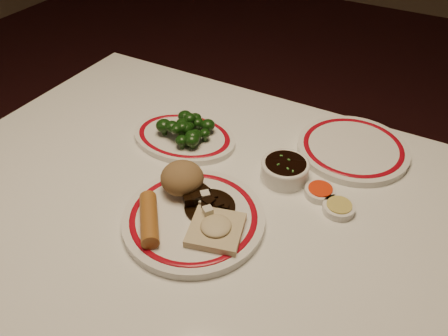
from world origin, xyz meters
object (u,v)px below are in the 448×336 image
Objects in this scene: main_plate at (194,218)px; spring_roll at (149,219)px; rice_mound at (182,178)px; fried_wonton at (216,229)px; dining_table at (199,228)px; stirfry_heap at (208,203)px; soy_bowl at (285,170)px; broccoli_pile at (187,128)px; broccoli_plate at (184,137)px.

spring_roll reaches higher than main_plate.
fried_wonton is at bearing -30.25° from rice_mound.
rice_mound is at bearing -163.31° from dining_table.
main_plate is 2.46× the size of spring_roll.
stirfry_heap is (0.07, -0.02, -0.02)m from rice_mound.
rice_mound is at bearing 138.22° from main_plate.
broccoli_pile is at bearing 178.09° from soy_bowl.
main_plate is 0.09m from spring_roll.
broccoli_plate is at bearing 72.06° from spring_roll.
rice_mound is 0.22m from soy_bowl.
rice_mound is at bearing 149.75° from fried_wonton.
main_plate is at bearing -54.43° from broccoli_pile.
spring_roll is at bearing -90.22° from rice_mound.
broccoli_pile reaches higher than stirfry_heap.
spring_roll is 0.31m from soy_bowl.
rice_mound reaches higher than main_plate.
broccoli_pile is (-0.15, 0.22, 0.03)m from main_plate.
dining_table is 0.12m from main_plate.
soy_bowl is at bearing 48.22° from dining_table.
stirfry_heap is at bearing 15.09° from spring_roll.
main_plate is 0.27m from broccoli_pile.
fried_wonton is 0.23m from soy_bowl.
broccoli_pile is at bearing 132.41° from stirfry_heap.
rice_mound is 0.20m from broccoli_plate.
broccoli_plate is at bearing 177.90° from soy_bowl.
dining_table is at bearing 115.47° from main_plate.
soy_bowl reaches higher than dining_table.
main_plate is 2.53× the size of fried_wonton.
main_plate is at bearing -52.92° from broccoli_plate.
broccoli_pile is at bearing 125.57° from main_plate.
soy_bowl is at bearing 62.24° from stirfry_heap.
rice_mound is at bearing -135.92° from soy_bowl.
stirfry_heap is at bearing -13.97° from rice_mound.
spring_roll reaches higher than fried_wonton.
dining_table is at bearing 16.69° from rice_mound.
dining_table is 4.02× the size of main_plate.
broccoli_plate is at bearing 122.62° from rice_mound.
broccoli_plate is at bearing 133.85° from stirfry_heap.
broccoli_plate is at bearing 130.88° from dining_table.
stirfry_heap reaches higher than main_plate.
broccoli_pile is (0.01, -0.00, 0.03)m from broccoli_plate.
broccoli_plate is at bearing 172.99° from broccoli_pile.
rice_mound reaches higher than spring_roll.
broccoli_plate is 0.27m from soy_bowl.
stirfry_heap is at bearing -117.76° from soy_bowl.
broccoli_plate is (-0.22, 0.23, -0.02)m from fried_wonton.
broccoli_pile is (-0.10, 0.28, 0.01)m from spring_roll.
stirfry_heap reaches higher than soy_bowl.
rice_mound reaches higher than fried_wonton.
soy_bowl is (0.10, 0.21, 0.01)m from main_plate.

